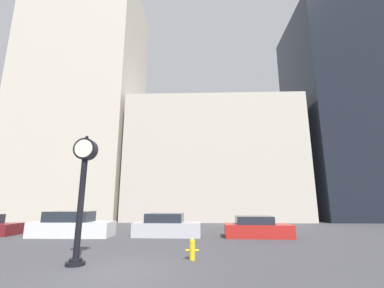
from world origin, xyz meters
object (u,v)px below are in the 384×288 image
at_px(car_white, 72,226).
at_px(car_silver, 167,226).
at_px(fire_hydrant_near, 192,249).
at_px(car_red, 257,228).
at_px(street_clock, 83,183).

distance_m(car_white, car_silver, 5.74).
bearing_deg(fire_hydrant_near, car_white, 141.31).
bearing_deg(car_red, car_white, -177.05).
relative_size(street_clock, fire_hydrant_near, 6.00).
height_order(car_white, car_silver, car_white).
xyz_separation_m(car_white, car_red, (11.10, 0.15, -0.11)).
bearing_deg(car_silver, street_clock, -103.97).
relative_size(car_white, car_red, 1.22).
bearing_deg(car_white, car_red, 0.26).
relative_size(car_silver, fire_hydrant_near, 5.55).
bearing_deg(car_white, street_clock, -62.68).
xyz_separation_m(car_white, car_silver, (5.72, 0.44, -0.05)).
xyz_separation_m(car_red, fire_hydrant_near, (-3.62, -6.15, -0.14)).
distance_m(car_red, fire_hydrant_near, 7.13).
bearing_deg(fire_hydrant_near, car_red, 59.53).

